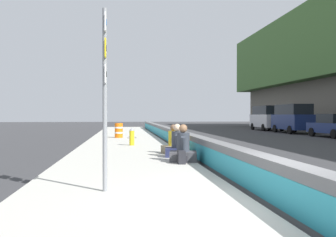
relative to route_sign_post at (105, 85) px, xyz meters
name	(u,v)px	position (x,y,z in m)	size (l,w,h in m)	color
ground_plane	(283,210)	(-1.25, -3.11, -2.23)	(160.00, 160.00, 0.00)	#353538
sidewalk_strip	(130,210)	(-1.25, -0.46, -2.16)	(80.00, 4.40, 0.14)	#B5B2A8
jersey_barrier	(283,185)	(-1.25, -3.10, -1.81)	(76.00, 0.45, 0.85)	slate
route_sign_post	(105,85)	(0.00, 0.00, 0.00)	(0.44, 0.09, 3.60)	gray
fire_hydrant	(132,136)	(10.98, -0.77, -1.65)	(0.26, 0.46, 0.88)	gold
seated_person_foreground	(183,150)	(4.46, -2.27, -1.72)	(0.86, 0.97, 1.20)	#424247
seated_person_middle	(177,146)	(5.79, -2.27, -1.72)	(0.81, 0.92, 1.18)	#23284C
seated_person_rear	(173,144)	(6.95, -2.29, -1.74)	(0.84, 0.94, 1.13)	#706651
backpack	(182,158)	(3.87, -2.14, -1.90)	(0.32, 0.28, 0.40)	#232328
construction_barrel	(119,130)	(17.18, -0.06, -1.61)	(0.54, 0.54, 0.95)	orange
parked_car_fourth	(334,126)	(17.85, -15.43, -1.37)	(4.55, 2.04, 1.71)	navy
parked_car_midline	(293,118)	(24.11, -15.27, -0.88)	(5.13, 2.17, 2.56)	navy
parked_car_far	(267,117)	(30.08, -15.25, -0.88)	(5.12, 2.14, 2.56)	silver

